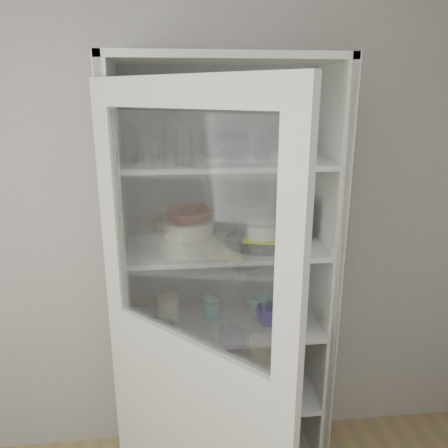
% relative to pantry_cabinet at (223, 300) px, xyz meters
% --- Properties ---
extents(wall_back, '(3.60, 0.02, 2.60)m').
position_rel_pantry_cabinet_xyz_m(wall_back, '(-0.20, 0.16, 0.36)').
color(wall_back, '#A8A6A3').
rests_on(wall_back, ground).
extents(pantry_cabinet, '(1.00, 0.45, 2.10)m').
position_rel_pantry_cabinet_xyz_m(pantry_cabinet, '(0.00, 0.00, 0.00)').
color(pantry_cabinet, '#B3B59D').
rests_on(pantry_cabinet, floor).
extents(cupboard_door, '(0.66, 0.67, 2.00)m').
position_rel_pantry_cabinet_xyz_m(cupboard_door, '(-0.18, -0.61, -0.07)').
color(cupboard_door, '#B3B59D').
rests_on(cupboard_door, floor).
extents(tumbler_0, '(0.09, 0.09, 0.15)m').
position_rel_pantry_cabinet_xyz_m(tumbler_0, '(-0.41, -0.20, 0.80)').
color(tumbler_0, silver).
rests_on(tumbler_0, shelf_glass).
extents(tumbler_1, '(0.10, 0.10, 0.15)m').
position_rel_pantry_cabinet_xyz_m(tumbler_1, '(-0.18, -0.20, 0.80)').
color(tumbler_1, silver).
rests_on(tumbler_1, shelf_glass).
extents(tumbler_2, '(0.07, 0.07, 0.13)m').
position_rel_pantry_cabinet_xyz_m(tumbler_2, '(0.01, -0.17, 0.79)').
color(tumbler_2, silver).
rests_on(tumbler_2, shelf_glass).
extents(tumbler_3, '(0.09, 0.09, 0.15)m').
position_rel_pantry_cabinet_xyz_m(tumbler_3, '(0.04, -0.22, 0.80)').
color(tumbler_3, silver).
rests_on(tumbler_3, shelf_glass).
extents(tumbler_4, '(0.08, 0.08, 0.15)m').
position_rel_pantry_cabinet_xyz_m(tumbler_4, '(0.03, -0.19, 0.80)').
color(tumbler_4, silver).
rests_on(tumbler_4, shelf_glass).
extents(tumbler_5, '(0.08, 0.08, 0.13)m').
position_rel_pantry_cabinet_xyz_m(tumbler_5, '(0.15, -0.17, 0.79)').
color(tumbler_5, silver).
rests_on(tumbler_5, shelf_glass).
extents(tumbler_6, '(0.08, 0.08, 0.14)m').
position_rel_pantry_cabinet_xyz_m(tumbler_6, '(0.26, -0.19, 0.79)').
color(tumbler_6, silver).
rests_on(tumbler_6, shelf_glass).
extents(tumbler_7, '(0.09, 0.09, 0.15)m').
position_rel_pantry_cabinet_xyz_m(tumbler_7, '(-0.41, -0.08, 0.80)').
color(tumbler_7, silver).
rests_on(tumbler_7, shelf_glass).
extents(tumbler_8, '(0.07, 0.07, 0.13)m').
position_rel_pantry_cabinet_xyz_m(tumbler_8, '(-0.38, -0.07, 0.79)').
color(tumbler_8, silver).
rests_on(tumbler_8, shelf_glass).
extents(tumbler_9, '(0.08, 0.08, 0.13)m').
position_rel_pantry_cabinet_xyz_m(tumbler_9, '(0.01, -0.05, 0.78)').
color(tumbler_9, silver).
rests_on(tumbler_9, shelf_glass).
extents(goblet_0, '(0.08, 0.08, 0.19)m').
position_rel_pantry_cabinet_xyz_m(goblet_0, '(-0.29, 0.04, 0.82)').
color(goblet_0, silver).
rests_on(goblet_0, shelf_glass).
extents(goblet_1, '(0.07, 0.07, 0.16)m').
position_rel_pantry_cabinet_xyz_m(goblet_1, '(-0.00, 0.06, 0.80)').
color(goblet_1, silver).
rests_on(goblet_1, shelf_glass).
extents(goblet_2, '(0.07, 0.07, 0.17)m').
position_rel_pantry_cabinet_xyz_m(goblet_2, '(0.19, 0.03, 0.80)').
color(goblet_2, silver).
rests_on(goblet_2, shelf_glass).
extents(goblet_3, '(0.08, 0.08, 0.17)m').
position_rel_pantry_cabinet_xyz_m(goblet_3, '(0.41, 0.03, 0.81)').
color(goblet_3, silver).
rests_on(goblet_3, shelf_glass).
extents(plate_stack_front, '(0.26, 0.26, 0.07)m').
position_rel_pantry_cabinet_xyz_m(plate_stack_front, '(-0.17, -0.12, 0.36)').
color(plate_stack_front, beige).
rests_on(plate_stack_front, shelf_plates).
extents(plate_stack_back, '(0.21, 0.21, 0.08)m').
position_rel_pantry_cabinet_xyz_m(plate_stack_back, '(-0.21, 0.05, 0.36)').
color(plate_stack_back, beige).
rests_on(plate_stack_back, shelf_plates).
extents(cream_bowl, '(0.29, 0.29, 0.07)m').
position_rel_pantry_cabinet_xyz_m(cream_bowl, '(-0.17, -0.12, 0.43)').
color(cream_bowl, beige).
rests_on(cream_bowl, plate_stack_front).
extents(terracotta_bowl, '(0.28, 0.28, 0.05)m').
position_rel_pantry_cabinet_xyz_m(terracotta_bowl, '(-0.17, -0.12, 0.49)').
color(terracotta_bowl, '#5E2213').
rests_on(terracotta_bowl, cream_bowl).
extents(glass_platter, '(0.37, 0.37, 0.02)m').
position_rel_pantry_cabinet_xyz_m(glass_platter, '(0.18, -0.06, 0.33)').
color(glass_platter, silver).
rests_on(glass_platter, shelf_plates).
extents(yellow_trivet, '(0.20, 0.20, 0.01)m').
position_rel_pantry_cabinet_xyz_m(yellow_trivet, '(0.18, -0.06, 0.35)').
color(yellow_trivet, '#FBF41A').
rests_on(yellow_trivet, glass_platter).
extents(white_ramekin, '(0.18, 0.18, 0.06)m').
position_rel_pantry_cabinet_xyz_m(white_ramekin, '(0.18, -0.06, 0.38)').
color(white_ramekin, beige).
rests_on(white_ramekin, yellow_trivet).
extents(grey_bowl_stack, '(0.12, 0.12, 0.20)m').
position_rel_pantry_cabinet_xyz_m(grey_bowl_stack, '(0.36, -0.04, 0.42)').
color(grey_bowl_stack, '#B9BABA').
rests_on(grey_bowl_stack, shelf_plates).
extents(mug_blue, '(0.16, 0.16, 0.10)m').
position_rel_pantry_cabinet_xyz_m(mug_blue, '(0.22, -0.12, -0.03)').
color(mug_blue, navy).
rests_on(mug_blue, shelf_mugs).
extents(mug_teal, '(0.15, 0.15, 0.11)m').
position_rel_pantry_cabinet_xyz_m(mug_teal, '(0.18, -0.03, -0.03)').
color(mug_teal, teal).
rests_on(mug_teal, shelf_mugs).
extents(mug_white, '(0.12, 0.12, 0.10)m').
position_rel_pantry_cabinet_xyz_m(mug_white, '(0.32, -0.20, -0.03)').
color(mug_white, beige).
rests_on(mug_white, shelf_mugs).
extents(teal_jar, '(0.09, 0.09, 0.10)m').
position_rel_pantry_cabinet_xyz_m(teal_jar, '(-0.06, -0.02, -0.03)').
color(teal_jar, teal).
rests_on(teal_jar, shelf_mugs).
extents(measuring_cups, '(0.11, 0.11, 0.04)m').
position_rel_pantry_cabinet_xyz_m(measuring_cups, '(-0.31, -0.11, -0.06)').
color(measuring_cups, '#AFAFAF').
rests_on(measuring_cups, shelf_mugs).
extents(white_canister, '(0.14, 0.14, 0.13)m').
position_rel_pantry_cabinet_xyz_m(white_canister, '(-0.28, -0.04, -0.01)').
color(white_canister, beige).
rests_on(white_canister, shelf_mugs).
extents(cream_dish, '(0.29, 0.29, 0.07)m').
position_rel_pantry_cabinet_xyz_m(cream_dish, '(-0.16, -0.09, -0.44)').
color(cream_dish, beige).
rests_on(cream_dish, shelf_bot).
extents(tin_box, '(0.18, 0.13, 0.05)m').
position_rel_pantry_cabinet_xyz_m(tin_box, '(0.19, -0.06, -0.45)').
color(tin_box, '#ADADB2').
rests_on(tin_box, shelf_bot).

